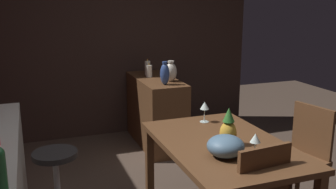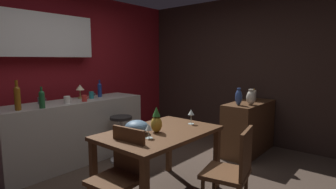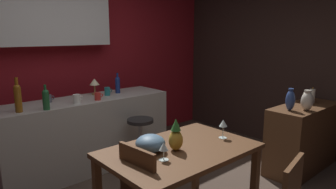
{
  "view_description": "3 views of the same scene",
  "coord_description": "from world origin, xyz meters",
  "px_view_note": "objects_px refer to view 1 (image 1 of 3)",
  "views": [
    {
      "loc": [
        -2.3,
        1.0,
        1.72
      ],
      "look_at": [
        0.28,
        0.05,
        1.04
      ],
      "focal_mm": 40.99,
      "sensor_mm": 36.0,
      "label": 1
    },
    {
      "loc": [
        -2.07,
        -2.09,
        1.5
      ],
      "look_at": [
        0.48,
        0.06,
        1.05
      ],
      "focal_mm": 28.34,
      "sensor_mm": 36.0,
      "label": 2
    },
    {
      "loc": [
        -1.67,
        -1.96,
        1.68
      ],
      "look_at": [
        0.3,
        0.28,
        1.07
      ],
      "focal_mm": 32.04,
      "sensor_mm": 36.0,
      "label": 3
    }
  ],
  "objects_px": {
    "chair_by_doorway": "(302,154)",
    "pineapple_centerpiece": "(228,129)",
    "fruit_bowl": "(226,146)",
    "pillar_candle_short": "(148,68)",
    "dining_table": "(222,154)",
    "wine_glass_left": "(205,107)",
    "pillar_candle_tall": "(149,71)",
    "wine_glass_right": "(255,139)",
    "sideboard_cabinet": "(156,112)",
    "vase_ceramic_blue": "(165,74)",
    "vase_ceramic_ivory": "(171,72)"
  },
  "relations": [
    {
      "from": "pillar_candle_tall",
      "to": "pineapple_centerpiece",
      "type": "bearing_deg",
      "value": 177.37
    },
    {
      "from": "pineapple_centerpiece",
      "to": "pillar_candle_tall",
      "type": "height_order",
      "value": "pineapple_centerpiece"
    },
    {
      "from": "wine_glass_left",
      "to": "wine_glass_right",
      "type": "bearing_deg",
      "value": -178.68
    },
    {
      "from": "pineapple_centerpiece",
      "to": "pillar_candle_short",
      "type": "distance_m",
      "value": 2.25
    },
    {
      "from": "pillar_candle_tall",
      "to": "pillar_candle_short",
      "type": "distance_m",
      "value": 0.12
    },
    {
      "from": "pillar_candle_short",
      "to": "vase_ceramic_blue",
      "type": "relative_size",
      "value": 0.78
    },
    {
      "from": "fruit_bowl",
      "to": "vase_ceramic_ivory",
      "type": "xyz_separation_m",
      "value": [
        1.97,
        -0.37,
        0.12
      ]
    },
    {
      "from": "chair_by_doorway",
      "to": "pineapple_centerpiece",
      "type": "relative_size",
      "value": 3.29
    },
    {
      "from": "pillar_candle_short",
      "to": "sideboard_cabinet",
      "type": "bearing_deg",
      "value": -173.23
    },
    {
      "from": "fruit_bowl",
      "to": "vase_ceramic_blue",
      "type": "xyz_separation_m",
      "value": [
        1.83,
        -0.24,
        0.13
      ]
    },
    {
      "from": "chair_by_doorway",
      "to": "pillar_candle_tall",
      "type": "height_order",
      "value": "pillar_candle_tall"
    },
    {
      "from": "wine_glass_right",
      "to": "pillar_candle_tall",
      "type": "relative_size",
      "value": 0.83
    },
    {
      "from": "dining_table",
      "to": "vase_ceramic_ivory",
      "type": "bearing_deg",
      "value": -8.56
    },
    {
      "from": "pillar_candle_short",
      "to": "pillar_candle_tall",
      "type": "bearing_deg",
      "value": 170.88
    },
    {
      "from": "vase_ceramic_blue",
      "to": "vase_ceramic_ivory",
      "type": "bearing_deg",
      "value": -41.09
    },
    {
      "from": "dining_table",
      "to": "sideboard_cabinet",
      "type": "height_order",
      "value": "sideboard_cabinet"
    },
    {
      "from": "sideboard_cabinet",
      "to": "wine_glass_left",
      "type": "height_order",
      "value": "wine_glass_left"
    },
    {
      "from": "dining_table",
      "to": "vase_ceramic_blue",
      "type": "distance_m",
      "value": 1.63
    },
    {
      "from": "pillar_candle_short",
      "to": "wine_glass_right",
      "type": "bearing_deg",
      "value": 179.29
    },
    {
      "from": "pineapple_centerpiece",
      "to": "vase_ceramic_ivory",
      "type": "xyz_separation_m",
      "value": [
        1.8,
        -0.25,
        0.08
      ]
    },
    {
      "from": "fruit_bowl",
      "to": "pillar_candle_short",
      "type": "xyz_separation_m",
      "value": [
        2.42,
        -0.23,
        0.1
      ]
    },
    {
      "from": "pineapple_centerpiece",
      "to": "vase_ceramic_ivory",
      "type": "height_order",
      "value": "vase_ceramic_ivory"
    },
    {
      "from": "dining_table",
      "to": "wine_glass_left",
      "type": "xyz_separation_m",
      "value": [
        0.47,
        -0.08,
        0.22
      ]
    },
    {
      "from": "wine_glass_right",
      "to": "pillar_candle_short",
      "type": "bearing_deg",
      "value": -0.71
    },
    {
      "from": "sideboard_cabinet",
      "to": "pillar_candle_tall",
      "type": "distance_m",
      "value": 0.5
    },
    {
      "from": "wine_glass_right",
      "to": "pillar_candle_short",
      "type": "relative_size",
      "value": 0.71
    },
    {
      "from": "chair_by_doorway",
      "to": "wine_glass_left",
      "type": "xyz_separation_m",
      "value": [
        0.35,
        0.72,
        0.38
      ]
    },
    {
      "from": "pineapple_centerpiece",
      "to": "sideboard_cabinet",
      "type": "bearing_deg",
      "value": -4.08
    },
    {
      "from": "wine_glass_right",
      "to": "pineapple_centerpiece",
      "type": "height_order",
      "value": "pineapple_centerpiece"
    },
    {
      "from": "vase_ceramic_ivory",
      "to": "pineapple_centerpiece",
      "type": "bearing_deg",
      "value": 171.95
    },
    {
      "from": "chair_by_doorway",
      "to": "pillar_candle_short",
      "type": "relative_size",
      "value": 4.44
    },
    {
      "from": "vase_ceramic_ivory",
      "to": "vase_ceramic_blue",
      "type": "relative_size",
      "value": 0.92
    },
    {
      "from": "sideboard_cabinet",
      "to": "pillar_candle_short",
      "type": "height_order",
      "value": "pillar_candle_short"
    },
    {
      "from": "dining_table",
      "to": "chair_by_doorway",
      "type": "xyz_separation_m",
      "value": [
        0.11,
        -0.8,
        -0.16
      ]
    },
    {
      "from": "pillar_candle_tall",
      "to": "chair_by_doorway",
      "type": "bearing_deg",
      "value": -160.54
    },
    {
      "from": "chair_by_doorway",
      "to": "pillar_candle_tall",
      "type": "relative_size",
      "value": 5.22
    },
    {
      "from": "fruit_bowl",
      "to": "pillar_candle_short",
      "type": "distance_m",
      "value": 2.44
    },
    {
      "from": "chair_by_doorway",
      "to": "vase_ceramic_blue",
      "type": "xyz_separation_m",
      "value": [
        1.48,
        0.66,
        0.45
      ]
    },
    {
      "from": "vase_ceramic_ivory",
      "to": "vase_ceramic_blue",
      "type": "bearing_deg",
      "value": 138.91
    },
    {
      "from": "dining_table",
      "to": "pineapple_centerpiece",
      "type": "height_order",
      "value": "pineapple_centerpiece"
    },
    {
      "from": "wine_glass_left",
      "to": "chair_by_doorway",
      "type": "bearing_deg",
      "value": -116.19
    },
    {
      "from": "wine_glass_right",
      "to": "fruit_bowl",
      "type": "relative_size",
      "value": 0.58
    },
    {
      "from": "fruit_bowl",
      "to": "pillar_candle_short",
      "type": "bearing_deg",
      "value": -5.44
    },
    {
      "from": "dining_table",
      "to": "pillar_candle_short",
      "type": "xyz_separation_m",
      "value": [
        2.19,
        -0.12,
        0.26
      ]
    },
    {
      "from": "pineapple_centerpiece",
      "to": "pillar_candle_tall",
      "type": "xyz_separation_m",
      "value": [
        2.13,
        -0.1,
        0.04
      ]
    },
    {
      "from": "sideboard_cabinet",
      "to": "fruit_bowl",
      "type": "bearing_deg",
      "value": 173.29
    },
    {
      "from": "sideboard_cabinet",
      "to": "pineapple_centerpiece",
      "type": "height_order",
      "value": "pineapple_centerpiece"
    },
    {
      "from": "wine_glass_left",
      "to": "pineapple_centerpiece",
      "type": "xyz_separation_m",
      "value": [
        -0.52,
        0.07,
        -0.02
      ]
    },
    {
      "from": "dining_table",
      "to": "vase_ceramic_ivory",
      "type": "height_order",
      "value": "vase_ceramic_ivory"
    },
    {
      "from": "wine_glass_left",
      "to": "sideboard_cabinet",
      "type": "bearing_deg",
      "value": -2.84
    }
  ]
}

